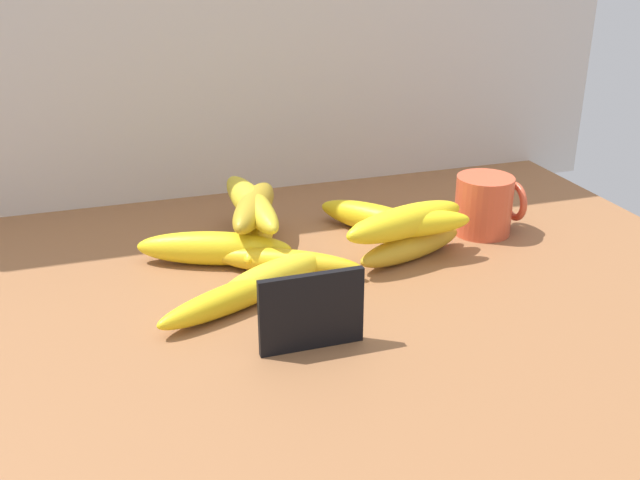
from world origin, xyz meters
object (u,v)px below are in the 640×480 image
object	(u,v)px
banana_4	(258,233)
banana_8	(251,203)
banana_2	(214,248)
coffee_mug	(485,205)
banana_3	(288,262)
banana_9	(254,207)
banana_5	(234,297)
banana_7	(405,222)
banana_10	(412,224)
banana_6	(411,246)
chalkboard_sign	(311,314)
banana_0	(275,276)
banana_1	(380,220)

from	to	relation	value
banana_4	banana_8	world-z (taller)	banana_8
banana_2	banana_4	bearing A→B (deg)	27.94
banana_8	coffee_mug	bearing A→B (deg)	-10.70
banana_3	banana_9	xyz separation A→B (cm)	(-2.08, 8.72, 4.33)
banana_4	banana_5	distance (cm)	17.71
banana_7	banana_10	xyz separation A→B (cm)	(0.85, -0.13, -0.38)
banana_3	banana_8	size ratio (longest dim) A/B	0.93
banana_6	banana_10	bearing A→B (deg)	-117.00
chalkboard_sign	banana_2	distance (cm)	23.87
banana_7	banana_3	bearing A→B (deg)	175.39
banana_0	banana_5	bearing A→B (deg)	-151.26
banana_0	banana_10	world-z (taller)	banana_10
banana_4	banana_6	bearing A→B (deg)	-29.36
coffee_mug	banana_1	size ratio (longest dim) A/B	0.48
banana_3	banana_1	bearing A→B (deg)	28.04
banana_2	banana_5	bearing A→B (deg)	-90.74
banana_2	banana_3	xyz separation A→B (cm)	(8.16, -5.73, -0.54)
banana_3	banana_10	world-z (taller)	banana_10
banana_1	banana_2	xyz separation A→B (cm)	(-23.76, -2.58, 0.09)
banana_2	banana_0	bearing A→B (deg)	-61.20
banana_2	banana_3	distance (cm)	9.98
banana_5	banana_7	world-z (taller)	banana_7
banana_1	banana_7	world-z (taller)	banana_7
chalkboard_sign	banana_6	size ratio (longest dim) A/B	0.65
banana_5	banana_10	world-z (taller)	banana_10
coffee_mug	banana_6	distance (cm)	14.54
banana_0	banana_6	size ratio (longest dim) A/B	0.92
banana_7	banana_1	bearing A→B (deg)	86.89
chalkboard_sign	banana_1	size ratio (longest dim) A/B	0.57
coffee_mug	banana_9	world-z (taller)	coffee_mug
banana_9	banana_10	distance (cm)	20.66
coffee_mug	banana_2	bearing A→B (deg)	177.76
banana_5	banana_6	xyz separation A→B (cm)	(24.57, 6.36, 0.07)
banana_1	banana_9	bearing A→B (deg)	178.67
banana_4	banana_5	world-z (taller)	banana_4
chalkboard_sign	banana_2	size ratio (longest dim) A/B	0.55
coffee_mug	banana_3	bearing A→B (deg)	-171.86
banana_3	banana_6	xyz separation A→B (cm)	(16.25, -0.74, 0.12)
chalkboard_sign	banana_10	world-z (taller)	chalkboard_sign
banana_5	banana_6	world-z (taller)	banana_6
banana_3	banana_4	world-z (taller)	banana_4
banana_2	banana_4	xyz separation A→B (cm)	(6.65, 3.52, -0.19)
banana_2	banana_8	xyz separation A→B (cm)	(6.03, 4.54, 3.79)
banana_9	banana_10	size ratio (longest dim) A/B	1.04
chalkboard_sign	banana_0	xyz separation A→B (cm)	(-0.26, 13.35, -1.92)
banana_10	banana_8	bearing A→B (deg)	147.25
banana_4	banana_9	world-z (taller)	banana_9
banana_3	banana_0	bearing A→B (deg)	-124.43
chalkboard_sign	banana_2	world-z (taller)	chalkboard_sign
banana_2	banana_8	bearing A→B (deg)	36.94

